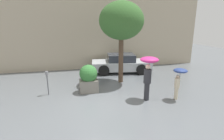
# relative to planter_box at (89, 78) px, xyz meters

# --- Properties ---
(ground_plane) EXTENTS (40.00, 40.00, 0.00)m
(ground_plane) POSITION_rel_planter_box_xyz_m (0.49, -1.54, -0.74)
(ground_plane) COLOR slate
(building_facade) EXTENTS (18.00, 0.30, 6.00)m
(building_facade) POSITION_rel_planter_box_xyz_m (0.49, 4.96, 2.26)
(building_facade) COLOR #B7A88E
(building_facade) RESTS_ON ground
(planter_box) EXTENTS (0.90, 0.88, 1.40)m
(planter_box) POSITION_rel_planter_box_xyz_m (0.00, 0.00, 0.00)
(planter_box) COLOR gray
(planter_box) RESTS_ON ground
(person_adult) EXTENTS (0.80, 0.80, 1.95)m
(person_adult) POSITION_rel_planter_box_xyz_m (2.48, -1.51, 0.69)
(person_adult) COLOR #2D2D33
(person_adult) RESTS_ON ground
(person_child) EXTENTS (0.60, 0.60, 1.43)m
(person_child) POSITION_rel_planter_box_xyz_m (3.82, -1.81, 0.32)
(person_child) COLOR beige
(person_child) RESTS_ON ground
(parked_car_near) EXTENTS (4.29, 2.43, 1.28)m
(parked_car_near) POSITION_rel_planter_box_xyz_m (2.64, 3.34, -0.14)
(parked_car_near) COLOR #B7BCC1
(parked_car_near) RESTS_ON ground
(street_tree) EXTENTS (2.45, 2.45, 4.54)m
(street_tree) POSITION_rel_planter_box_xyz_m (1.99, 1.14, 2.73)
(street_tree) COLOR brown
(street_tree) RESTS_ON ground
(parking_meter) EXTENTS (0.14, 0.14, 1.18)m
(parking_meter) POSITION_rel_planter_box_xyz_m (-1.95, 0.07, 0.11)
(parking_meter) COLOR #595B60
(parking_meter) RESTS_ON ground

